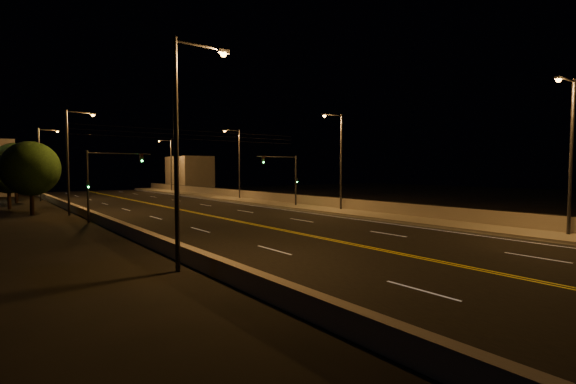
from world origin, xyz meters
TOP-DOWN VIEW (x-y plane):
  - ground at (0.00, 0.00)m, footprint 160.00×160.00m
  - road at (0.00, 20.00)m, footprint 18.00×120.00m
  - sidewalk at (10.80, 20.00)m, footprint 3.60×120.00m
  - curb at (8.93, 20.00)m, footprint 0.14×120.00m
  - parapet_wall at (12.45, 20.00)m, footprint 0.30×120.00m
  - jersey_barrier at (-9.28, 20.00)m, footprint 0.45×120.00m
  - distant_building_right at (16.50, 69.82)m, footprint 6.00×10.00m
  - parapet_rail at (12.45, 20.00)m, footprint 0.06×120.00m
  - lane_markings at (0.00, 19.93)m, footprint 17.32×116.00m
  - streetlight_0 at (11.53, 2.76)m, footprint 2.55×0.28m
  - streetlight_1 at (11.53, 22.46)m, footprint 2.55×0.28m
  - streetlight_2 at (11.53, 42.20)m, footprint 2.55×0.28m
  - streetlight_3 at (11.53, 67.08)m, footprint 2.55×0.28m
  - streetlight_4 at (-9.93, 9.28)m, footprint 2.55×0.28m
  - streetlight_5 at (-9.93, 34.90)m, footprint 2.55×0.28m
  - streetlight_6 at (-9.93, 56.34)m, footprint 2.55×0.28m
  - traffic_signal_right at (9.96, 28.66)m, footprint 5.11×0.31m
  - traffic_signal_left at (-8.76, 28.66)m, footprint 5.11×0.31m
  - overhead_wires at (0.00, 29.50)m, footprint 22.00×0.03m
  - tree_0 at (-12.82, 37.62)m, footprint 5.00×5.00m
  - tree_1 at (-14.14, 46.07)m, footprint 4.60×4.60m
  - tree_2 at (-13.00, 54.33)m, footprint 5.14×5.14m
  - tree_3 at (-12.66, 59.03)m, footprint 5.68×5.68m

SIDE VIEW (x-z plane):
  - ground at x=0.00m, z-range 0.00..0.00m
  - road at x=0.00m, z-range 0.00..0.02m
  - lane_markings at x=0.00m, z-range 0.02..0.02m
  - curb at x=8.93m, z-range 0.00..0.15m
  - sidewalk at x=10.80m, z-range 0.00..0.30m
  - jersey_barrier at x=-9.28m, z-range 0.00..0.75m
  - parapet_wall at x=12.45m, z-range 0.30..1.30m
  - parapet_rail at x=12.45m, z-range 1.30..1.36m
  - distant_building_right at x=16.50m, z-range 0.00..6.67m
  - traffic_signal_right at x=9.96m, z-range 0.79..6.51m
  - traffic_signal_left at x=-8.76m, z-range 0.79..6.51m
  - tree_1 at x=-14.14m, z-range 0.81..7.04m
  - tree_0 at x=-12.82m, z-range 0.88..7.66m
  - tree_2 at x=-13.00m, z-range 0.91..7.88m
  - tree_3 at x=-12.66m, z-range 1.00..8.70m
  - streetlight_0 at x=11.53m, z-range 0.72..10.28m
  - streetlight_1 at x=11.53m, z-range 0.72..10.28m
  - streetlight_2 at x=11.53m, z-range 0.72..10.28m
  - streetlight_3 at x=11.53m, z-range 0.72..10.28m
  - streetlight_4 at x=-9.93m, z-range 0.72..10.28m
  - streetlight_5 at x=-9.93m, z-range 0.72..10.28m
  - streetlight_6 at x=-9.93m, z-range 0.72..10.28m
  - overhead_wires at x=0.00m, z-range 6.98..7.81m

